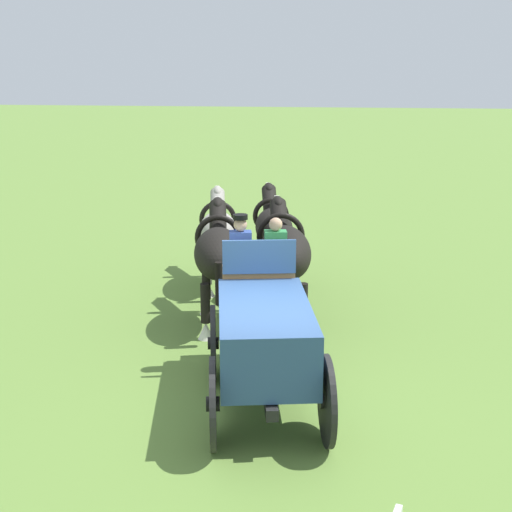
{
  "coord_description": "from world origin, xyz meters",
  "views": [
    {
      "loc": [
        -9.04,
        -1.64,
        4.77
      ],
      "look_at": [
        4.26,
        0.96,
        1.2
      ],
      "focal_mm": 47.37,
      "sensor_mm": 36.0,
      "label": 1
    }
  ],
  "objects_px": {
    "draft_horse_rear_near": "(218,255)",
    "show_wagon": "(264,331)",
    "draft_horse_rear_off": "(284,253)",
    "draft_horse_lead_off": "(273,229)",
    "draft_horse_lead_near": "(218,232)"
  },
  "relations": [
    {
      "from": "show_wagon",
      "to": "draft_horse_lead_off",
      "type": "bearing_deg",
      "value": 8.27
    },
    {
      "from": "show_wagon",
      "to": "draft_horse_lead_near",
      "type": "height_order",
      "value": "show_wagon"
    },
    {
      "from": "draft_horse_rear_off",
      "to": "draft_horse_lead_off",
      "type": "height_order",
      "value": "draft_horse_rear_off"
    },
    {
      "from": "show_wagon",
      "to": "draft_horse_lead_near",
      "type": "bearing_deg",
      "value": 20.47
    },
    {
      "from": "show_wagon",
      "to": "draft_horse_lead_off",
      "type": "height_order",
      "value": "show_wagon"
    },
    {
      "from": "draft_horse_rear_off",
      "to": "draft_horse_lead_near",
      "type": "relative_size",
      "value": 1.01
    },
    {
      "from": "show_wagon",
      "to": "draft_horse_lead_near",
      "type": "xyz_separation_m",
      "value": [
        5.73,
        2.14,
        0.15
      ]
    },
    {
      "from": "draft_horse_rear_near",
      "to": "show_wagon",
      "type": "bearing_deg",
      "value": -155.01
    },
    {
      "from": "show_wagon",
      "to": "draft_horse_lead_near",
      "type": "distance_m",
      "value": 6.12
    },
    {
      "from": "draft_horse_rear_near",
      "to": "draft_horse_rear_off",
      "type": "bearing_deg",
      "value": -75.92
    },
    {
      "from": "show_wagon",
      "to": "draft_horse_lead_off",
      "type": "distance_m",
      "value": 6.12
    },
    {
      "from": "show_wagon",
      "to": "draft_horse_lead_off",
      "type": "relative_size",
      "value": 1.87
    },
    {
      "from": "draft_horse_rear_near",
      "to": "draft_horse_lead_off",
      "type": "distance_m",
      "value": 2.92
    },
    {
      "from": "draft_horse_rear_near",
      "to": "draft_horse_lead_near",
      "type": "bearing_deg",
      "value": 14.37
    },
    {
      "from": "draft_horse_lead_near",
      "to": "draft_horse_lead_off",
      "type": "distance_m",
      "value": 1.3
    }
  ]
}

